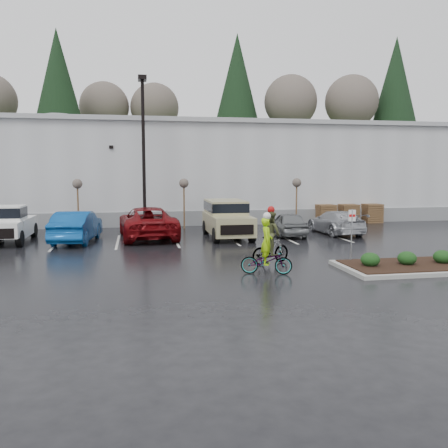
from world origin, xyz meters
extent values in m
plane|color=black|center=(0.00, 0.00, 0.00)|extent=(120.00, 120.00, 0.00)
cube|color=#AFB2B4|center=(0.00, 22.00, 3.50)|extent=(60.00, 15.00, 7.00)
cube|color=slate|center=(0.00, 14.45, 0.50)|extent=(60.00, 0.12, 1.00)
cube|color=#999B9E|center=(0.00, 22.00, 7.05)|extent=(60.50, 15.50, 0.30)
cube|color=#1F401A|center=(0.00, 45.00, 3.00)|extent=(80.00, 25.00, 6.00)
cylinder|color=black|center=(-4.00, 12.00, 4.50)|extent=(0.20, 0.20, 9.00)
cube|color=black|center=(-4.00, 12.00, 9.10)|extent=(0.50, 1.00, 0.25)
cylinder|color=#47341C|center=(-8.00, 13.00, 1.40)|extent=(0.10, 0.10, 2.80)
sphere|color=#4F453F|center=(-8.00, 13.00, 2.90)|extent=(0.60, 0.60, 0.60)
cylinder|color=#47341C|center=(-1.50, 13.00, 1.40)|extent=(0.10, 0.10, 2.80)
sphere|color=#4F453F|center=(-1.50, 13.00, 2.90)|extent=(0.60, 0.60, 0.60)
cylinder|color=#47341C|center=(6.00, 13.00, 1.40)|extent=(0.10, 0.10, 2.80)
sphere|color=#4F453F|center=(6.00, 13.00, 2.90)|extent=(0.60, 0.60, 0.60)
cube|color=#47341C|center=(8.50, 14.00, 0.68)|extent=(1.20, 1.20, 1.35)
cube|color=#47341C|center=(10.20, 14.00, 0.68)|extent=(1.20, 1.20, 1.35)
cube|color=#47341C|center=(12.00, 14.00, 0.68)|extent=(1.20, 1.20, 1.35)
cube|color=gray|center=(7.00, -1.00, 0.07)|extent=(8.00, 3.00, 0.15)
cube|color=black|center=(7.00, -1.00, 0.17)|extent=(7.60, 2.60, 0.04)
ellipsoid|color=black|center=(4.00, -1.00, 0.41)|extent=(0.70, 0.70, 0.52)
ellipsoid|color=black|center=(5.50, -1.00, 0.41)|extent=(0.70, 0.70, 0.52)
ellipsoid|color=black|center=(7.00, -1.00, 0.41)|extent=(0.70, 0.70, 0.52)
cylinder|color=gray|center=(3.80, 0.20, 1.10)|extent=(0.05, 0.05, 2.20)
cube|color=white|center=(3.80, 0.20, 1.95)|extent=(0.30, 0.02, 0.45)
cube|color=red|center=(3.80, 0.19, 1.95)|extent=(0.26, 0.02, 0.10)
imported|color=#0D4793|center=(-7.58, 8.37, 0.82)|extent=(2.30, 5.12, 1.63)
imported|color=maroon|center=(-3.91, 9.18, 0.86)|extent=(3.29, 6.39, 1.72)
imported|color=slate|center=(4.01, 8.64, 0.68)|extent=(1.94, 4.11, 1.36)
imported|color=#B2B5BA|center=(6.98, 8.86, 0.69)|extent=(2.16, 4.82, 1.37)
imported|color=#3F3F44|center=(0.04, -0.86, 0.48)|extent=(1.95, 1.18, 0.97)
imported|color=#92D20B|center=(0.04, -0.86, 1.20)|extent=(0.58, 0.71, 1.69)
sphere|color=silver|center=(0.04, -0.86, 2.10)|extent=(0.28, 0.28, 0.28)
imported|color=#3F3F44|center=(0.72, 0.94, 0.56)|extent=(1.84, 1.20, 1.11)
imported|color=#434826|center=(0.72, 0.94, 1.23)|extent=(0.77, 0.97, 1.75)
sphere|color=#990C0C|center=(0.72, 0.94, 2.17)|extent=(0.29, 0.29, 0.29)
camera|label=1|loc=(-4.56, -17.04, 3.72)|focal=38.00mm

